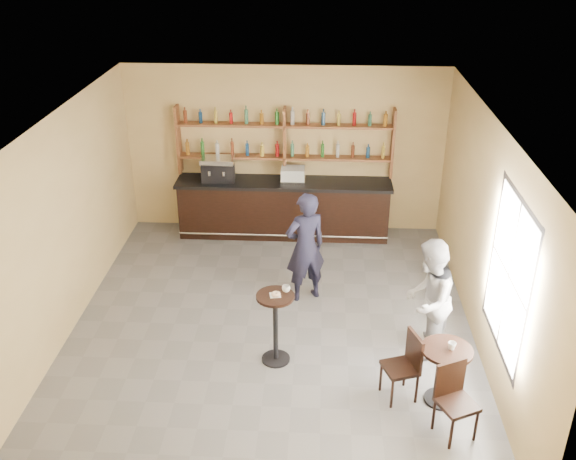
# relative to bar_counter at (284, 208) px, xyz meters

# --- Properties ---
(floor) EXTENTS (7.00, 7.00, 0.00)m
(floor) POSITION_rel_bar_counter_xyz_m (0.01, -3.15, -0.55)
(floor) COLOR slate
(floor) RESTS_ON ground
(ceiling) EXTENTS (7.00, 7.00, 0.00)m
(ceiling) POSITION_rel_bar_counter_xyz_m (0.01, -3.15, 2.65)
(ceiling) COLOR white
(ceiling) RESTS_ON wall_back
(wall_back) EXTENTS (7.00, 0.00, 7.00)m
(wall_back) POSITION_rel_bar_counter_xyz_m (0.01, 0.35, 1.05)
(wall_back) COLOR tan
(wall_back) RESTS_ON floor
(wall_front) EXTENTS (7.00, 0.00, 7.00)m
(wall_front) POSITION_rel_bar_counter_xyz_m (0.01, -6.65, 1.05)
(wall_front) COLOR tan
(wall_front) RESTS_ON floor
(wall_left) EXTENTS (0.00, 7.00, 7.00)m
(wall_left) POSITION_rel_bar_counter_xyz_m (-2.99, -3.15, 1.05)
(wall_left) COLOR tan
(wall_left) RESTS_ON floor
(wall_right) EXTENTS (0.00, 7.00, 7.00)m
(wall_right) POSITION_rel_bar_counter_xyz_m (3.01, -3.15, 1.05)
(wall_right) COLOR tan
(wall_right) RESTS_ON floor
(window_pane) EXTENTS (0.00, 2.00, 2.00)m
(window_pane) POSITION_rel_bar_counter_xyz_m (3.00, -4.35, 1.15)
(window_pane) COLOR white
(window_pane) RESTS_ON wall_right
(window_frame) EXTENTS (0.04, 1.70, 2.10)m
(window_frame) POSITION_rel_bar_counter_xyz_m (3.00, -4.35, 1.15)
(window_frame) COLOR black
(window_frame) RESTS_ON wall_right
(shelf_unit) EXTENTS (4.00, 0.26, 1.40)m
(shelf_unit) POSITION_rel_bar_counter_xyz_m (0.01, 0.22, 1.26)
(shelf_unit) COLOR brown
(shelf_unit) RESTS_ON wall_back
(liquor_bottles) EXTENTS (3.68, 0.10, 1.00)m
(liquor_bottles) POSITION_rel_bar_counter_xyz_m (0.01, 0.22, 1.43)
(liquor_bottles) COLOR #8C5919
(liquor_bottles) RESTS_ON shelf_unit
(bar_counter) EXTENTS (4.06, 0.79, 1.10)m
(bar_counter) POSITION_rel_bar_counter_xyz_m (0.00, 0.00, 0.00)
(bar_counter) COLOR black
(bar_counter) RESTS_ON floor
(espresso_machine) EXTENTS (0.66, 0.46, 0.44)m
(espresso_machine) POSITION_rel_bar_counter_xyz_m (-1.23, 0.00, 0.77)
(espresso_machine) COLOR black
(espresso_machine) RESTS_ON bar_counter
(pastry_case) EXTENTS (0.47, 0.38, 0.27)m
(pastry_case) POSITION_rel_bar_counter_xyz_m (0.17, 0.00, 0.69)
(pastry_case) COLOR silver
(pastry_case) RESTS_ON bar_counter
(pedestal_table) EXTENTS (0.57, 0.57, 1.07)m
(pedestal_table) POSITION_rel_bar_counter_xyz_m (0.12, -3.94, -0.02)
(pedestal_table) COLOR black
(pedestal_table) RESTS_ON floor
(napkin) EXTENTS (0.17, 0.17, 0.00)m
(napkin) POSITION_rel_bar_counter_xyz_m (0.12, -3.94, 0.52)
(napkin) COLOR white
(napkin) RESTS_ON pedestal_table
(donut) EXTENTS (0.14, 0.14, 0.04)m
(donut) POSITION_rel_bar_counter_xyz_m (0.13, -3.95, 0.54)
(donut) COLOR #BF7D45
(donut) RESTS_ON napkin
(cup_pedestal) EXTENTS (0.14, 0.14, 0.09)m
(cup_pedestal) POSITION_rel_bar_counter_xyz_m (0.26, -3.84, 0.56)
(cup_pedestal) COLOR white
(cup_pedestal) RESTS_ON pedestal_table
(man_main) EXTENTS (0.80, 0.69, 1.84)m
(man_main) POSITION_rel_bar_counter_xyz_m (0.48, -2.28, 0.37)
(man_main) COLOR black
(man_main) RESTS_ON floor
(cafe_table) EXTENTS (0.78, 0.78, 0.81)m
(cafe_table) POSITION_rel_bar_counter_xyz_m (2.31, -4.66, -0.14)
(cafe_table) COLOR black
(cafe_table) RESTS_ON floor
(cup_cafe) EXTENTS (0.10, 0.10, 0.09)m
(cup_cafe) POSITION_rel_bar_counter_xyz_m (2.36, -4.66, 0.31)
(cup_cafe) COLOR white
(cup_cafe) RESTS_ON cafe_table
(chair_west) EXTENTS (0.52, 0.52, 0.93)m
(chair_west) POSITION_rel_bar_counter_xyz_m (1.76, -4.61, -0.08)
(chair_west) COLOR black
(chair_west) RESTS_ON floor
(chair_south) EXTENTS (0.55, 0.55, 0.96)m
(chair_south) POSITION_rel_bar_counter_xyz_m (2.36, -5.26, -0.07)
(chair_south) COLOR black
(chair_south) RESTS_ON floor
(patron_second) EXTENTS (0.95, 1.06, 1.78)m
(patron_second) POSITION_rel_bar_counter_xyz_m (2.20, -3.67, 0.34)
(patron_second) COLOR #9E9DA2
(patron_second) RESTS_ON floor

